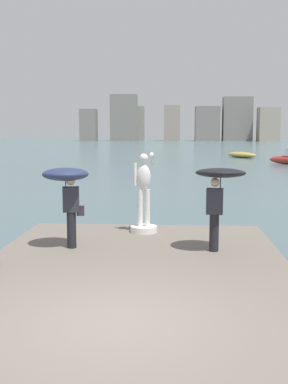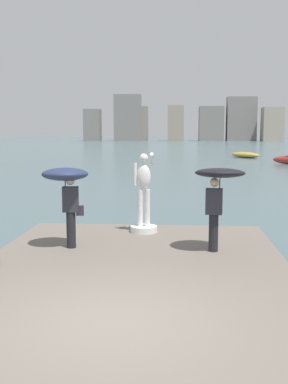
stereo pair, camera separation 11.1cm
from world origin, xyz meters
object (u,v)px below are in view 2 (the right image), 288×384
at_px(statue_white_figure, 144,202).
at_px(boat_far, 245,155).
at_px(onlooker_right, 218,183).
at_px(onlooker_left, 66,182).

xyz_separation_m(statue_white_figure, boat_far, (8.73, 44.31, -0.90)).
distance_m(onlooker_right, boat_far, 46.85).
distance_m(statue_white_figure, boat_far, 45.18).
height_order(onlooker_left, boat_far, onlooker_left).
xyz_separation_m(onlooker_right, boat_far, (6.86, 46.31, -1.66)).
relative_size(onlooker_right, boat_far, 0.44).
relative_size(statue_white_figure, boat_far, 0.49).
bearing_deg(boat_far, statue_white_figure, -101.15).
xyz_separation_m(statue_white_figure, onlooker_left, (-1.70, -1.90, 0.75)).
bearing_deg(onlooker_right, onlooker_left, 178.43).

